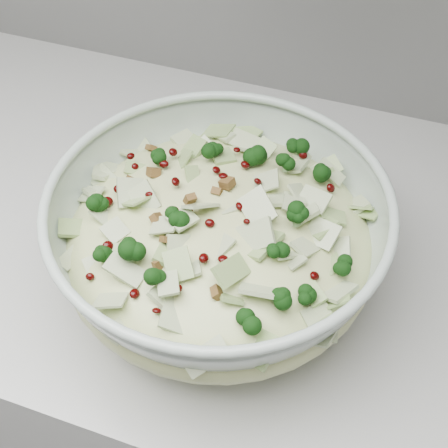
% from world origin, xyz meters
% --- Properties ---
extents(mixing_bowl, '(0.40, 0.40, 0.14)m').
position_xyz_m(mixing_bowl, '(-0.72, 1.60, 0.97)').
color(mixing_bowl, '#A9BAAF').
rests_on(mixing_bowl, counter).
extents(salad, '(0.38, 0.38, 0.14)m').
position_xyz_m(salad, '(-0.72, 1.60, 0.99)').
color(salad, beige).
rests_on(salad, mixing_bowl).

